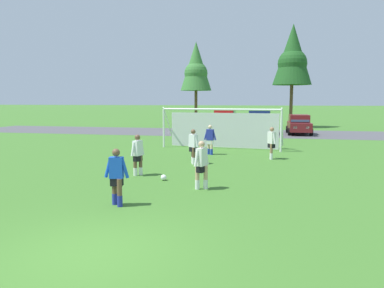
# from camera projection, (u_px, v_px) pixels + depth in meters

# --- Properties ---
(ground_plane) EXTENTS (400.00, 400.00, 0.00)m
(ground_plane) POSITION_uv_depth(u_px,v_px,m) (210.00, 151.00, 21.69)
(ground_plane) COLOR #3D7028
(parking_lot_strip) EXTENTS (52.00, 8.40, 0.01)m
(parking_lot_strip) POSITION_uv_depth(u_px,v_px,m) (231.00, 133.00, 33.65)
(parking_lot_strip) COLOR #4C4C51
(parking_lot_strip) RESTS_ON ground
(soccer_ball) EXTENTS (0.22, 0.22, 0.22)m
(soccer_ball) POSITION_uv_depth(u_px,v_px,m) (164.00, 177.00, 13.60)
(soccer_ball) COLOR white
(soccer_ball) RESTS_ON ground
(soccer_goal) EXTENTS (7.57, 2.67, 2.57)m
(soccer_goal) POSITION_uv_depth(u_px,v_px,m) (222.00, 127.00, 22.83)
(soccer_goal) COLOR white
(soccer_goal) RESTS_ON ground
(player_striker_near) EXTENTS (0.73, 0.28, 1.64)m
(player_striker_near) POSITION_uv_depth(u_px,v_px,m) (210.00, 140.00, 20.02)
(player_striker_near) COLOR beige
(player_striker_near) RESTS_ON ground
(player_midfield_center) EXTENTS (0.43, 0.68, 1.64)m
(player_midfield_center) POSITION_uv_depth(u_px,v_px,m) (202.00, 165.00, 12.18)
(player_midfield_center) COLOR tan
(player_midfield_center) RESTS_ON ground
(player_defender_far) EXTENTS (0.37, 0.70, 1.64)m
(player_defender_far) POSITION_uv_depth(u_px,v_px,m) (138.00, 155.00, 14.42)
(player_defender_far) COLOR brown
(player_defender_far) RESTS_ON ground
(player_winger_left) EXTENTS (0.75, 0.32, 1.64)m
(player_winger_left) POSITION_uv_depth(u_px,v_px,m) (117.00, 177.00, 10.26)
(player_winger_left) COLOR brown
(player_winger_left) RESTS_ON ground
(player_winger_right) EXTENTS (0.46, 0.68, 1.64)m
(player_winger_right) POSITION_uv_depth(u_px,v_px,m) (271.00, 143.00, 18.45)
(player_winger_right) COLOR #936B4C
(player_winger_right) RESTS_ON ground
(player_trailing_back) EXTENTS (0.62, 0.53, 1.64)m
(player_trailing_back) POSITION_uv_depth(u_px,v_px,m) (193.00, 147.00, 17.06)
(player_trailing_back) COLOR brown
(player_trailing_back) RESTS_ON ground
(parked_car_slot_far_left) EXTENTS (2.25, 4.31, 1.72)m
(parked_car_slot_far_left) POSITION_uv_depth(u_px,v_px,m) (189.00, 123.00, 33.33)
(parked_car_slot_far_left) COLOR silver
(parked_car_slot_far_left) RESTS_ON ground
(parked_car_slot_left) EXTENTS (2.18, 4.62, 2.16)m
(parked_car_slot_left) POSITION_uv_depth(u_px,v_px,m) (225.00, 120.00, 34.42)
(parked_car_slot_left) COLOR red
(parked_car_slot_left) RESTS_ON ground
(parked_car_slot_center_left) EXTENTS (2.21, 4.64, 2.16)m
(parked_car_slot_center_left) POSITION_uv_depth(u_px,v_px,m) (260.00, 122.00, 32.05)
(parked_car_slot_center_left) COLOR navy
(parked_car_slot_center_left) RESTS_ON ground
(parked_car_slot_center) EXTENTS (2.09, 4.23, 1.72)m
(parked_car_slot_center) POSITION_uv_depth(u_px,v_px,m) (299.00, 124.00, 32.06)
(parked_car_slot_center) COLOR maroon
(parked_car_slot_center) RESTS_ON ground
(tree_left_edge) EXTENTS (3.77, 3.77, 10.05)m
(tree_left_edge) POSITION_uv_depth(u_px,v_px,m) (196.00, 68.00, 43.99)
(tree_left_edge) COLOR brown
(tree_left_edge) RESTS_ON ground
(tree_mid_left) EXTENTS (4.23, 4.23, 11.29)m
(tree_mid_left) POSITION_uv_depth(u_px,v_px,m) (293.00, 57.00, 39.80)
(tree_mid_left) COLOR brown
(tree_mid_left) RESTS_ON ground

